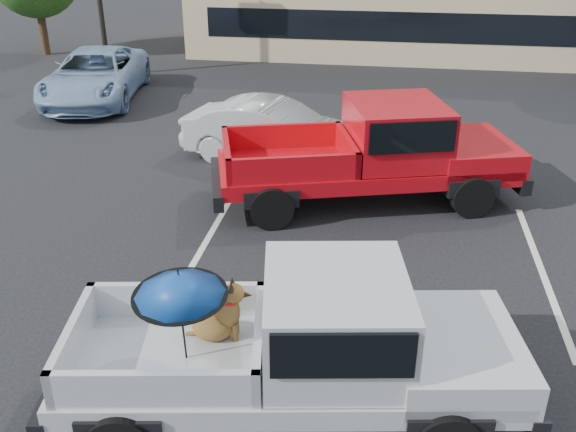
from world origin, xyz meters
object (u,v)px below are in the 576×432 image
(silver_pickup, at_px, (315,339))
(blue_suv, at_px, (95,76))
(silver_sedan, at_px, (274,132))
(red_pickup, at_px, (386,148))

(silver_pickup, height_order, blue_suv, silver_pickup)
(silver_sedan, relative_size, blue_suv, 0.79)
(silver_pickup, xyz_separation_m, blue_suv, (-8.55, 12.77, -0.28))
(silver_pickup, distance_m, red_pickup, 6.52)
(silver_pickup, xyz_separation_m, silver_sedan, (-2.01, 8.36, -0.33))
(silver_pickup, distance_m, silver_sedan, 8.61)
(red_pickup, relative_size, blue_suv, 1.21)
(silver_pickup, height_order, red_pickup, red_pickup)
(blue_suv, bearing_deg, red_pickup, -44.16)
(red_pickup, height_order, silver_sedan, red_pickup)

